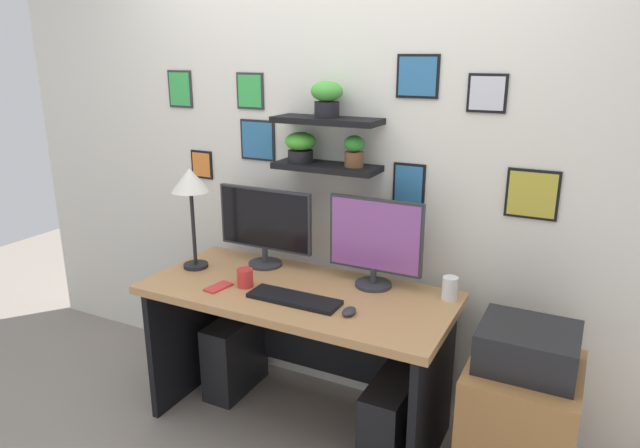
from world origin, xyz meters
name	(u,v)px	position (x,y,z in m)	size (l,w,h in m)	color
ground_plane	(299,422)	(0.00, 0.00, 0.00)	(8.00, 8.00, 0.00)	gray
back_wall_assembly	(337,152)	(0.00, 0.44, 1.35)	(4.40, 0.24, 2.70)	silver
desk	(303,325)	(0.00, 0.05, 0.54)	(1.51, 0.68, 0.75)	tan
monitor_left	(265,224)	(-0.31, 0.22, 0.98)	(0.55, 0.18, 0.42)	#2D2D33
monitor_right	(375,241)	(0.31, 0.22, 0.98)	(0.47, 0.18, 0.44)	#2D2D33
keyboard	(294,299)	(0.05, -0.12, 0.76)	(0.44, 0.14, 0.02)	black
computer_mouse	(349,311)	(0.34, -0.13, 0.77)	(0.06, 0.09, 0.03)	#2D2D33
desk_lamp	(191,187)	(-0.63, 0.02, 1.19)	(0.20, 0.20, 0.54)	black
cell_phone	(218,287)	(-0.35, -0.16, 0.76)	(0.07, 0.14, 0.01)	red
coffee_mug	(245,278)	(-0.24, -0.08, 0.80)	(0.08, 0.08, 0.09)	red
water_cup	(450,288)	(0.69, 0.22, 0.81)	(0.07, 0.07, 0.11)	white
drawer_cabinet	(518,432)	(1.07, -0.01, 0.31)	(0.44, 0.50, 0.63)	#9E6B38
printer	(528,347)	(1.07, -0.01, 0.71)	(0.38, 0.34, 0.17)	black
computer_tower_left	(235,355)	(-0.47, 0.12, 0.21)	(0.18, 0.40, 0.43)	black
computer_tower_right	(390,421)	(0.51, -0.04, 0.20)	(0.18, 0.40, 0.41)	black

